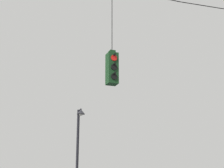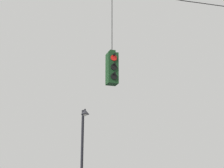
% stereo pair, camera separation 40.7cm
% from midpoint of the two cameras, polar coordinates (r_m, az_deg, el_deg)
% --- Properties ---
extents(traffic_light_near_left_pole, '(0.34, 0.58, 3.53)m').
position_cam_midpoint_polar(traffic_light_near_left_pole, '(11.05, -1.06, 2.71)').
color(traffic_light_near_left_pole, '#143819').
extents(street_lamp, '(0.37, 0.66, 5.29)m').
position_cam_midpoint_polar(street_lamp, '(15.69, -6.38, -10.70)').
color(street_lamp, black).
rests_on(street_lamp, ground_plane).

